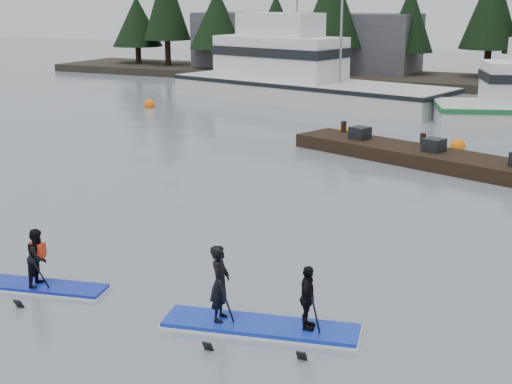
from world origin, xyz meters
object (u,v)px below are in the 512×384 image
at_px(paddleboard_solo, 39,268).
at_px(paddleboard_duo, 261,306).
at_px(fishing_boat_large, 300,89).
at_px(floating_dock, 481,167).

height_order(paddleboard_solo, paddleboard_duo, paddleboard_duo).
relative_size(paddleboard_solo, paddleboard_duo, 0.78).
distance_m(fishing_boat_large, paddleboard_solo, 30.31).
bearing_deg(paddleboard_solo, fishing_boat_large, 88.92).
xyz_separation_m(floating_dock, paddleboard_solo, (-7.00, -15.10, 0.23)).
bearing_deg(paddleboard_solo, paddleboard_duo, -9.39).
bearing_deg(floating_dock, paddleboard_duo, -77.25).
height_order(floating_dock, paddleboard_solo, paddleboard_solo).
bearing_deg(paddleboard_solo, floating_dock, 52.40).
distance_m(paddleboard_solo, paddleboard_duo, 5.22).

